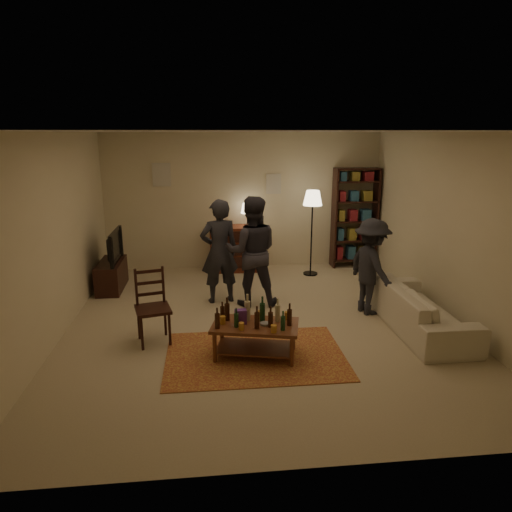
{
  "coord_description": "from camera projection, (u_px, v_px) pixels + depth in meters",
  "views": [
    {
      "loc": [
        -0.73,
        -6.12,
        2.68
      ],
      "look_at": [
        -0.06,
        0.1,
        0.99
      ],
      "focal_mm": 32.0,
      "sensor_mm": 36.0,
      "label": 1
    }
  ],
  "objects": [
    {
      "name": "floor",
      "position": [
        261.0,
        323.0,
        6.64
      ],
      "size": [
        6.0,
        6.0,
        0.0
      ],
      "primitive_type": "plane",
      "color": "#C6B793",
      "rests_on": "ground"
    },
    {
      "name": "room_shell",
      "position": [
        211.0,
        179.0,
        8.97
      ],
      "size": [
        6.0,
        6.0,
        6.0
      ],
      "color": "beige",
      "rests_on": "ground"
    },
    {
      "name": "rug",
      "position": [
        255.0,
        355.0,
        5.67
      ],
      "size": [
        2.2,
        1.5,
        0.01
      ],
      "primitive_type": "cube",
      "color": "maroon",
      "rests_on": "ground"
    },
    {
      "name": "coffee_table",
      "position": [
        255.0,
        327.0,
        5.58
      ],
      "size": [
        1.15,
        0.79,
        0.77
      ],
      "rotation": [
        0.0,
        0.0,
        -0.23
      ],
      "color": "brown",
      "rests_on": "ground"
    },
    {
      "name": "dining_chair",
      "position": [
        152.0,
        303.0,
        5.97
      ],
      "size": [
        0.53,
        0.53,
        1.0
      ],
      "rotation": [
        0.0,
        0.0,
        0.25
      ],
      "color": "black",
      "rests_on": "ground"
    },
    {
      "name": "tv_stand",
      "position": [
        111.0,
        268.0,
        8.02
      ],
      "size": [
        0.4,
        1.0,
        1.06
      ],
      "color": "black",
      "rests_on": "ground"
    },
    {
      "name": "dresser",
      "position": [
        236.0,
        247.0,
        9.11
      ],
      "size": [
        1.0,
        0.5,
        1.36
      ],
      "color": "maroon",
      "rests_on": "ground"
    },
    {
      "name": "bookshelf",
      "position": [
        355.0,
        217.0,
        9.28
      ],
      "size": [
        0.9,
        0.34,
        2.02
      ],
      "color": "black",
      "rests_on": "ground"
    },
    {
      "name": "floor_lamp",
      "position": [
        313.0,
        204.0,
        8.59
      ],
      "size": [
        0.36,
        0.36,
        1.64
      ],
      "color": "black",
      "rests_on": "ground"
    },
    {
      "name": "sofa",
      "position": [
        420.0,
        308.0,
        6.41
      ],
      "size": [
        0.81,
        2.08,
        0.61
      ],
      "primitive_type": "imported",
      "rotation": [
        0.0,
        0.0,
        1.57
      ],
      "color": "beige",
      "rests_on": "ground"
    },
    {
      "name": "person_left",
      "position": [
        219.0,
        251.0,
        7.31
      ],
      "size": [
        0.68,
        0.52,
        1.69
      ],
      "primitive_type": "imported",
      "rotation": [
        0.0,
        0.0,
        3.34
      ],
      "color": "#23242A",
      "rests_on": "ground"
    },
    {
      "name": "person_right",
      "position": [
        252.0,
        252.0,
        7.18
      ],
      "size": [
        0.89,
        0.72,
        1.75
      ],
      "primitive_type": "imported",
      "rotation": [
        0.0,
        0.0,
        3.08
      ],
      "color": "#2B2A32",
      "rests_on": "ground"
    },
    {
      "name": "person_by_sofa",
      "position": [
        371.0,
        267.0,
        6.87
      ],
      "size": [
        0.77,
        1.06,
        1.47
      ],
      "primitive_type": "imported",
      "rotation": [
        0.0,
        0.0,
        1.83
      ],
      "color": "#23242A",
      "rests_on": "ground"
    }
  ]
}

